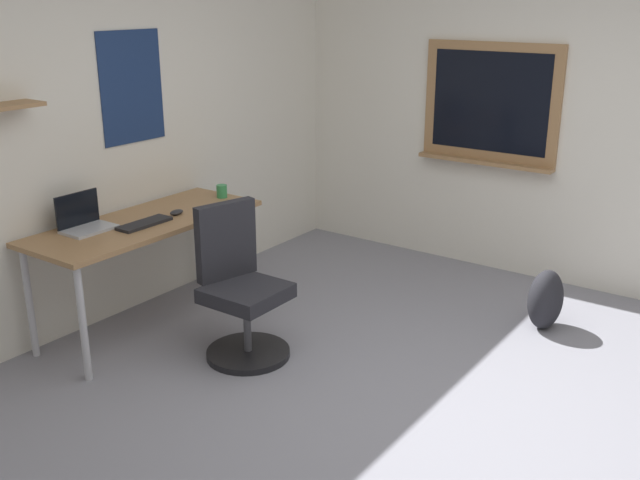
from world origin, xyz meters
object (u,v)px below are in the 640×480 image
object	(u,v)px
desk	(146,230)
laptop	(84,221)
computer_mouse	(177,212)
office_chair	(240,293)
keyboard	(144,224)
coffee_mug	(222,191)
backpack	(545,299)

from	to	relation	value
desk	laptop	distance (m)	0.41
desk	laptop	xyz separation A→B (m)	(-0.36, 0.15, 0.13)
desk	computer_mouse	bearing A→B (deg)	-21.55
office_chair	keyboard	world-z (taller)	office_chair
office_chair	computer_mouse	world-z (taller)	office_chair
computer_mouse	coffee_mug	world-z (taller)	coffee_mug
desk	backpack	size ratio (longest dim) A/B	3.88
desk	office_chair	bearing A→B (deg)	-86.68
computer_mouse	laptop	bearing A→B (deg)	157.65
computer_mouse	coffee_mug	xyz separation A→B (m)	(0.50, 0.05, 0.03)
computer_mouse	coffee_mug	distance (m)	0.50
office_chair	computer_mouse	distance (m)	0.79
computer_mouse	backpack	size ratio (longest dim) A/B	0.25
computer_mouse	coffee_mug	size ratio (longest dim) A/B	1.13
keyboard	coffee_mug	bearing A→B (deg)	3.69
laptop	keyboard	bearing A→B (deg)	-39.50
office_chair	laptop	xyz separation A→B (m)	(-0.40, 0.91, 0.39)
office_chair	backpack	xyz separation A→B (m)	(1.46, -1.41, -0.20)
desk	backpack	world-z (taller)	desk
office_chair	coffee_mug	world-z (taller)	office_chair
laptop	coffee_mug	size ratio (longest dim) A/B	3.37
laptop	backpack	distance (m)	3.04
coffee_mug	desk	bearing A→B (deg)	177.60
office_chair	backpack	distance (m)	2.04
coffee_mug	backpack	size ratio (longest dim) A/B	0.22
office_chair	laptop	distance (m)	1.07
office_chair	backpack	world-z (taller)	office_chair
backpack	computer_mouse	bearing A→B (deg)	121.78
office_chair	keyboard	bearing A→B (deg)	100.26
desk	keyboard	world-z (taller)	keyboard
desk	coffee_mug	distance (m)	0.71
office_chair	computer_mouse	bearing A→B (deg)	77.14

